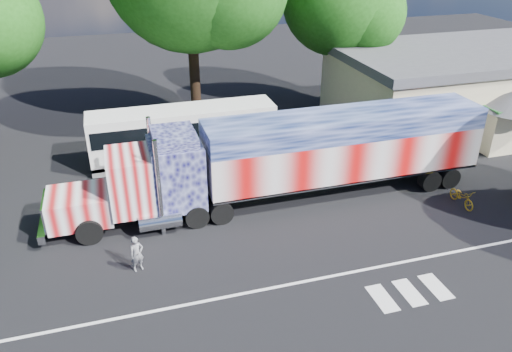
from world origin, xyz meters
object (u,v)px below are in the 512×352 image
object	(u,v)px
semi_truck	(294,156)
bicycle	(462,197)
woman	(137,254)
coach_bus	(184,133)

from	to	relation	value
semi_truck	bicycle	distance (m)	8.88
woman	coach_bus	bearing A→B (deg)	50.37
semi_truck	woman	size ratio (longest dim) A/B	14.04
semi_truck	coach_bus	size ratio (longest dim) A/B	2.03
semi_truck	coach_bus	bearing A→B (deg)	124.85
coach_bus	woman	size ratio (longest dim) A/B	6.90
woman	bicycle	xyz separation A→B (m)	(16.34, 0.71, -0.32)
semi_truck	coach_bus	distance (m)	8.03
semi_truck	woman	bearing A→B (deg)	-155.40
bicycle	woman	bearing A→B (deg)	-177.64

